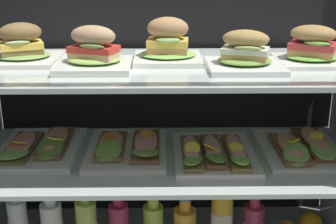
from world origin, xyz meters
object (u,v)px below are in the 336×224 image
object	(u,v)px
open_sandwich_tray_near_right_corner	(214,153)
open_sandwich_tray_left_of_center	(303,147)
plated_roll_sandwich_near_left_corner	(312,49)
plated_roll_sandwich_mid_left	(94,54)
open_sandwich_tray_mid_left	(39,147)
plated_roll_sandwich_near_right_corner	(245,55)
juice_bottle_front_right_end	(221,219)
open_sandwich_tray_mid_right	(128,148)
orange_fruit_rolled_forward	(310,224)
plated_roll_sandwich_center	(168,45)
plated_roll_sandwich_far_right	(22,48)

from	to	relation	value
open_sandwich_tray_near_right_corner	open_sandwich_tray_left_of_center	size ratio (longest dim) A/B	1.00
plated_roll_sandwich_near_left_corner	plated_roll_sandwich_mid_left	bearing A→B (deg)	-174.74
plated_roll_sandwich_mid_left	open_sandwich_tray_mid_left	world-z (taller)	plated_roll_sandwich_mid_left
plated_roll_sandwich_near_left_corner	open_sandwich_tray_left_of_center	size ratio (longest dim) A/B	0.60
plated_roll_sandwich_near_right_corner	open_sandwich_tray_mid_left	world-z (taller)	plated_roll_sandwich_near_right_corner
open_sandwich_tray_near_right_corner	juice_bottle_front_right_end	bearing A→B (deg)	41.68
open_sandwich_tray_near_right_corner	open_sandwich_tray_left_of_center	distance (m)	0.28
open_sandwich_tray_mid_right	orange_fruit_rolled_forward	xyz separation A→B (m)	(0.60, 0.06, -0.31)
plated_roll_sandwich_near_right_corner	open_sandwich_tray_near_right_corner	world-z (taller)	plated_roll_sandwich_near_right_corner
plated_roll_sandwich_near_right_corner	open_sandwich_tray_mid_right	world-z (taller)	plated_roll_sandwich_near_right_corner
open_sandwich_tray_left_of_center	orange_fruit_rolled_forward	world-z (taller)	open_sandwich_tray_left_of_center
open_sandwich_tray_mid_left	juice_bottle_front_right_end	size ratio (longest dim) A/B	1.28
plated_roll_sandwich_near_left_corner	open_sandwich_tray_mid_right	size ratio (longest dim) A/B	0.61
plated_roll_sandwich_center	open_sandwich_tray_mid_left	bearing A→B (deg)	-177.78
plated_roll_sandwich_near_left_corner	open_sandwich_tray_left_of_center	bearing A→B (deg)	62.41
orange_fruit_rolled_forward	open_sandwich_tray_mid_right	bearing A→B (deg)	-174.59
plated_roll_sandwich_far_right	plated_roll_sandwich_near_right_corner	bearing A→B (deg)	-8.99
juice_bottle_front_right_end	orange_fruit_rolled_forward	size ratio (longest dim) A/B	3.09
plated_roll_sandwich_center	open_sandwich_tray_mid_right	xyz separation A→B (m)	(-0.12, -0.02, -0.31)
open_sandwich_tray_left_of_center	juice_bottle_front_right_end	distance (m)	0.34
open_sandwich_tray_mid_left	open_sandwich_tray_left_of_center	distance (m)	0.80
plated_roll_sandwich_near_left_corner	open_sandwich_tray_mid_left	xyz separation A→B (m)	(-0.79, 0.02, -0.30)
plated_roll_sandwich_near_right_corner	juice_bottle_front_right_end	distance (m)	0.54
plated_roll_sandwich_far_right	plated_roll_sandwich_mid_left	world-z (taller)	plated_roll_sandwich_mid_left
orange_fruit_rolled_forward	open_sandwich_tray_near_right_corner	bearing A→B (deg)	-163.17
open_sandwich_tray_mid_left	open_sandwich_tray_left_of_center	world-z (taller)	open_sandwich_tray_mid_left
juice_bottle_front_right_end	orange_fruit_rolled_forward	bearing A→B (deg)	13.39
plated_roll_sandwich_far_right	plated_roll_sandwich_mid_left	bearing A→B (deg)	-22.23
plated_roll_sandwich_far_right	open_sandwich_tray_mid_right	size ratio (longest dim) A/B	0.65
plated_roll_sandwich_center	open_sandwich_tray_mid_left	distance (m)	0.49
open_sandwich_tray_mid_right	juice_bottle_front_right_end	distance (m)	0.38
plated_roll_sandwich_center	plated_roll_sandwich_near_right_corner	world-z (taller)	plated_roll_sandwich_center
open_sandwich_tray_mid_left	juice_bottle_front_right_end	world-z (taller)	open_sandwich_tray_mid_left
open_sandwich_tray_mid_right	juice_bottle_front_right_end	bearing A→B (deg)	-3.38
plated_roll_sandwich_center	juice_bottle_front_right_end	size ratio (longest dim) A/B	0.78
open_sandwich_tray_mid_left	open_sandwich_tray_near_right_corner	bearing A→B (deg)	-6.10
plated_roll_sandwich_far_right	orange_fruit_rolled_forward	size ratio (longest dim) A/B	2.57
plated_roll_sandwich_center	open_sandwich_tray_near_right_corner	xyz separation A→B (m)	(0.13, -0.07, -0.30)
open_sandwich_tray_mid_left	open_sandwich_tray_mid_right	distance (m)	0.27
plated_roll_sandwich_center	plated_roll_sandwich_near_left_corner	xyz separation A→B (m)	(0.41, -0.03, -0.01)
open_sandwich_tray_left_of_center	plated_roll_sandwich_mid_left	bearing A→B (deg)	-174.37
plated_roll_sandwich_mid_left	orange_fruit_rolled_forward	xyz separation A→B (m)	(0.68, 0.12, -0.61)
plated_roll_sandwich_center	open_sandwich_tray_near_right_corner	world-z (taller)	plated_roll_sandwich_center
plated_roll_sandwich_mid_left	plated_roll_sandwich_near_right_corner	distance (m)	0.40
plated_roll_sandwich_near_left_corner	plated_roll_sandwich_near_right_corner	bearing A→B (deg)	-162.03
plated_roll_sandwich_mid_left	open_sandwich_tray_mid_right	xyz separation A→B (m)	(0.08, 0.06, -0.30)
open_sandwich_tray_mid_right	open_sandwich_tray_left_of_center	size ratio (longest dim) A/B	0.99
open_sandwich_tray_mid_left	orange_fruit_rolled_forward	world-z (taller)	open_sandwich_tray_mid_left
plated_roll_sandwich_far_right	plated_roll_sandwich_center	xyz separation A→B (m)	(0.42, -0.00, 0.01)
open_sandwich_tray_near_right_corner	juice_bottle_front_right_end	xyz separation A→B (m)	(0.03, 0.03, -0.24)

